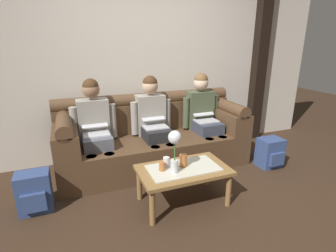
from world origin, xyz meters
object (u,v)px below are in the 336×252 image
Objects in this scene: cup_near_right at (166,162)px; backpack_left at (34,193)px; person_right at (203,113)px; couch at (153,139)px; cup_near_left at (183,160)px; flower_vase at (175,145)px; person_left at (95,125)px; cup_far_center at (162,166)px; person_middle at (153,119)px; backpack_right at (270,153)px; coffee_table at (183,173)px.

cup_near_right is 0.24× the size of backpack_left.
person_right reaches higher than backpack_left.
couch is 0.97m from cup_near_left.
flower_vase reaches higher than cup_near_left.
cup_near_left is at bearing -51.37° from person_left.
person_right is 13.98× the size of cup_far_center.
person_middle is at bearing -0.01° from person_left.
cup_near_left reaches higher than backpack_right.
backpack_left is (-0.69, -0.59, -0.45)m from person_left.
cup_far_center is at bearing -103.09° from person_middle.
backpack_right is (1.46, -0.65, -0.17)m from couch.
flower_vase is 1.09× the size of backpack_right.
person_left is 2.82× the size of flower_vase.
cup_far_center is at bearing -136.76° from cup_near_right.
backpack_right is (1.46, -0.64, -0.46)m from person_middle.
cup_near_right reaches higher than coffee_table.
coffee_table is 0.25m from cup_far_center.
person_left is at bearing -180.00° from person_right.
flower_vase is 4.95× the size of cup_far_center.
backpack_right is at bearing 10.78° from cup_far_center.
person_left is at bearing 127.37° from coffee_table.
person_left reaches higher than backpack_right.
person_left is 2.89× the size of backpack_left.
person_right is 1.37m from flower_vase.
person_right is 1.23m from cup_near_left.
person_left is 12.14× the size of cup_near_right.
person_middle is 1.04m from coffee_table.
flower_vase reaches higher than backpack_left.
backpack_left is at bearing -157.66° from couch.
person_right is 2.82× the size of flower_vase.
person_left is 1.00× the size of person_middle.
cup_near_right is at bearing -13.51° from backpack_left.
person_right is at bearing 137.58° from backpack_right.
couch is 0.81m from person_left.
person_middle is 0.93m from cup_near_right.
person_middle is at bearing 156.19° from backpack_right.
person_middle reaches higher than backpack_left.
cup_far_center reaches higher than backpack_left.
couch is 5.89× the size of backpack_left.
cup_far_center is (0.53, -0.97, -0.20)m from person_left.
cup_far_center is at bearing 141.90° from flower_vase.
cup_near_left is 0.24m from cup_far_center.
cup_far_center is (-0.22, -0.97, 0.09)m from couch.
backpack_right is (1.58, 0.40, -0.50)m from flower_vase.
person_left is 1.51m from person_right.
cup_far_center is at bearing -178.29° from cup_near_left.
backpack_left is (-1.46, 0.37, -0.27)m from cup_near_left.
coffee_table is 7.24× the size of cup_near_left.
coffee_table is 10.64× the size of cup_far_center.
person_left is at bearing 40.51° from backpack_left.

